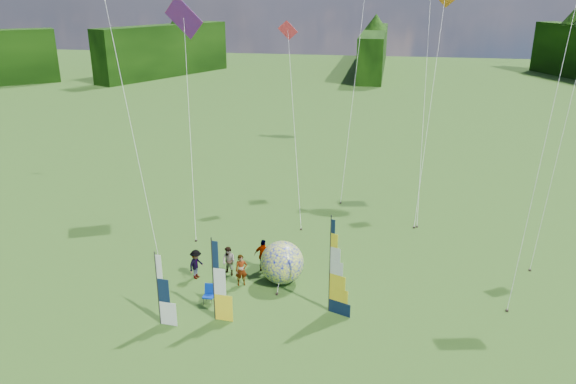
% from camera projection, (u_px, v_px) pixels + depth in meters
% --- Properties ---
extents(ground, '(220.00, 220.00, 0.00)m').
position_uv_depth(ground, '(294.00, 343.00, 24.33)').
color(ground, '#436D26').
rests_on(ground, ground).
extents(treeline_ring, '(210.00, 210.00, 8.00)m').
position_uv_depth(treeline_ring, '(294.00, 261.00, 22.96)').
color(treeline_ring, '#1C450A').
rests_on(treeline_ring, ground).
extents(feather_banner_main, '(1.24, 0.57, 4.77)m').
position_uv_depth(feather_banner_main, '(330.00, 266.00, 25.95)').
color(feather_banner_main, '#0D1D3C').
rests_on(feather_banner_main, ground).
extents(side_banner_left, '(1.11, 0.18, 4.02)m').
position_uv_depth(side_banner_left, '(213.00, 281.00, 25.42)').
color(side_banner_left, yellow).
rests_on(side_banner_left, ground).
extents(side_banner_far, '(1.04, 0.18, 3.53)m').
position_uv_depth(side_banner_far, '(158.00, 290.00, 25.16)').
color(side_banner_far, white).
rests_on(side_banner_far, ground).
extents(bol_inflatable, '(2.44, 2.44, 2.26)m').
position_uv_depth(bol_inflatable, '(282.00, 262.00, 29.04)').
color(bol_inflatable, '#020B90').
rests_on(bol_inflatable, ground).
extents(spectator_a, '(0.73, 0.62, 1.70)m').
position_uv_depth(spectator_a, '(241.00, 270.00, 28.84)').
color(spectator_a, '#66594C').
rests_on(spectator_a, ground).
extents(spectator_b, '(0.87, 0.65, 1.61)m').
position_uv_depth(spectator_b, '(229.00, 261.00, 29.87)').
color(spectator_b, '#66594C').
rests_on(spectator_b, ground).
extents(spectator_c, '(0.68, 1.11, 1.62)m').
position_uv_depth(spectator_c, '(196.00, 264.00, 29.54)').
color(spectator_c, '#66594C').
rests_on(spectator_c, ground).
extents(spectator_d, '(1.12, 0.57, 1.83)m').
position_uv_depth(spectator_d, '(264.00, 256.00, 30.26)').
color(spectator_d, '#66594C').
rests_on(spectator_d, ground).
extents(camp_chair, '(0.57, 0.57, 0.98)m').
position_uv_depth(camp_chair, '(209.00, 295.00, 27.23)').
color(camp_chair, navy).
rests_on(camp_chair, ground).
extents(kite_whale, '(7.79, 15.79, 19.45)m').
position_uv_depth(kite_whale, '(427.00, 62.00, 38.38)').
color(kite_whale, black).
rests_on(kite_whale, ground).
extents(kite_rainbow_delta, '(10.42, 14.15, 15.06)m').
position_uv_depth(kite_rainbow_delta, '(188.00, 105.00, 35.38)').
color(kite_rainbow_delta, red).
rests_on(kite_rainbow_delta, ground).
extents(kite_parafoil, '(6.77, 9.83, 16.33)m').
position_uv_depth(kite_parafoil, '(546.00, 132.00, 26.29)').
color(kite_parafoil, '#A82C1B').
rests_on(kite_parafoil, ground).
extents(small_kite_red, '(6.13, 10.69, 12.85)m').
position_uv_depth(small_kite_red, '(294.00, 117.00, 37.30)').
color(small_kite_red, red).
rests_on(small_kite_red, ground).
extents(small_kite_orange, '(5.37, 11.22, 15.15)m').
position_uv_depth(small_kite_orange, '(431.00, 99.00, 37.10)').
color(small_kite_orange, orange).
rests_on(small_kite_orange, ground).
extents(small_kite_yellow, '(4.93, 7.87, 14.69)m').
position_uv_depth(small_kite_yellow, '(563.00, 128.00, 30.36)').
color(small_kite_yellow, yellow).
rests_on(small_kite_yellow, ground).
extents(small_kite_pink, '(8.30, 8.56, 16.58)m').
position_uv_depth(small_kite_pink, '(127.00, 104.00, 31.86)').
color(small_kite_pink, '#FA3088').
rests_on(small_kite_pink, ground).
extents(small_kite_green, '(8.34, 14.24, 21.31)m').
position_uv_depth(small_kite_green, '(359.00, 43.00, 41.52)').
color(small_kite_green, '#11BA11').
rests_on(small_kite_green, ground).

